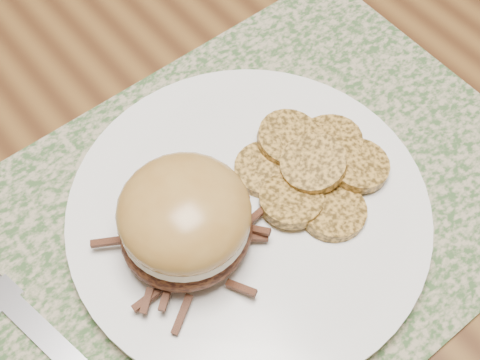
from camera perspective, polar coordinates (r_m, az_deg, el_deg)
name	(u,v)px	position (r m, az deg, el deg)	size (l,w,h in m)	color
ground	(325,287)	(1.32, 7.23, -9.05)	(3.50, 3.50, 0.00)	brown
dining_table	(391,47)	(0.76, 12.78, 11.03)	(1.50, 0.90, 0.75)	brown
placemat	(257,210)	(0.52, 1.49, -2.58)	(0.45, 0.33, 0.00)	#38562C
dinner_plate	(249,214)	(0.51, 0.74, -2.91)	(0.26, 0.26, 0.02)	white
pork_sandwich	(185,220)	(0.46, -4.71, -3.45)	(0.10, 0.10, 0.07)	black
roasted_potatoes	(311,169)	(0.52, 6.12, 0.95)	(0.12, 0.13, 0.03)	#B88536
fork	(48,339)	(0.50, -16.10, -12.87)	(0.05, 0.20, 0.00)	silver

